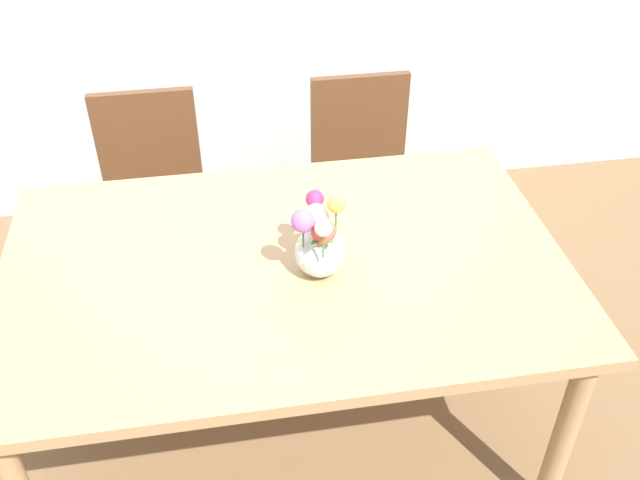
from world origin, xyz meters
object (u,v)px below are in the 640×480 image
Objects in this scene: dining_table at (285,282)px; chair_left at (152,186)px; chair_right at (363,167)px; flower_vase at (319,242)px.

dining_table is 1.02m from chair_left.
flower_vase is at bearing 69.77° from chair_right.
dining_table is 1.02m from chair_right.
flower_vase is at bearing 119.65° from chair_left.
chair_left is 0.90m from chair_right.
dining_table is at bearing 63.27° from chair_right.
chair_right reaches higher than dining_table.
chair_left and chair_right have the same top height.
dining_table is 1.91× the size of chair_left.
chair_left is 3.42× the size of flower_vase.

